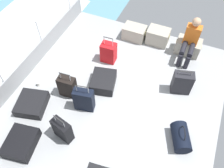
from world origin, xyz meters
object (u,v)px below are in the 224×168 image
(cargo_crate_0, at_px, (134,33))
(suitcase_5, at_px, (103,82))
(cargo_crate_2, at_px, (188,46))
(duffel_bag, at_px, (181,137))
(paper_cup, at_px, (39,84))
(suitcase_2, at_px, (182,83))
(suitcase_0, at_px, (62,130))
(suitcase_8, at_px, (84,100))
(suitcase_7, at_px, (21,143))
(passenger_seated, at_px, (191,40))
(suitcase_6, at_px, (67,87))
(suitcase_1, at_px, (109,52))
(suitcase_4, at_px, (32,104))
(cargo_crate_1, at_px, (158,36))

(cargo_crate_0, distance_m, suitcase_5, 1.78)
(cargo_crate_2, xyz_separation_m, duffel_bag, (0.40, -2.47, -0.02))
(paper_cup, bearing_deg, suitcase_2, 20.65)
(suitcase_0, bearing_deg, suitcase_8, 84.99)
(cargo_crate_2, distance_m, suitcase_7, 4.40)
(passenger_seated, height_order, suitcase_6, passenger_seated)
(suitcase_6, height_order, paper_cup, suitcase_6)
(cargo_crate_0, height_order, suitcase_5, cargo_crate_0)
(suitcase_1, xyz_separation_m, suitcase_5, (0.21, -0.77, -0.13))
(suitcase_0, distance_m, suitcase_6, 1.01)
(suitcase_1, distance_m, suitcase_5, 0.80)
(cargo_crate_0, xyz_separation_m, suitcase_5, (-0.09, -1.78, -0.05))
(suitcase_2, xyz_separation_m, suitcase_6, (-2.22, -1.06, -0.02))
(cargo_crate_0, xyz_separation_m, passenger_seated, (1.42, -0.15, 0.37))
(suitcase_2, relative_size, suitcase_5, 0.92)
(suitcase_5, xyz_separation_m, paper_cup, (-1.35, -0.58, -0.08))
(suitcase_8, bearing_deg, suitcase_5, 80.86)
(suitcase_6, bearing_deg, suitcase_7, -98.75)
(suitcase_4, xyz_separation_m, suitcase_7, (0.33, -0.81, 0.01))
(suitcase_5, bearing_deg, cargo_crate_0, 87.12)
(suitcase_7, bearing_deg, suitcase_8, 60.26)
(suitcase_4, bearing_deg, duffel_bag, 8.54)
(cargo_crate_2, height_order, suitcase_8, suitcase_8)
(suitcase_7, bearing_deg, suitcase_6, 81.25)
(suitcase_0, distance_m, suitcase_8, 0.75)
(suitcase_5, bearing_deg, suitcase_7, -112.97)
(passenger_seated, bearing_deg, suitcase_7, -123.14)
(suitcase_1, bearing_deg, cargo_crate_2, 31.40)
(cargo_crate_2, height_order, paper_cup, cargo_crate_2)
(duffel_bag, bearing_deg, cargo_crate_2, 99.15)
(suitcase_0, xyz_separation_m, suitcase_5, (0.18, 1.44, -0.14))
(suitcase_0, xyz_separation_m, suitcase_8, (0.07, 0.75, 0.02))
(suitcase_0, xyz_separation_m, paper_cup, (-1.17, 0.85, -0.21))
(cargo_crate_2, distance_m, suitcase_2, 1.28)
(suitcase_0, relative_size, suitcase_7, 0.95)
(suitcase_2, bearing_deg, duffel_bag, -76.82)
(cargo_crate_0, xyz_separation_m, suitcase_8, (-0.20, -2.47, 0.10))
(suitcase_6, bearing_deg, cargo_crate_0, 73.34)
(suitcase_0, height_order, duffel_bag, suitcase_0)
(duffel_bag, bearing_deg, cargo_crate_0, 126.65)
(passenger_seated, bearing_deg, suitcase_0, -118.72)
(suitcase_1, relative_size, duffel_bag, 1.17)
(suitcase_0, relative_size, suitcase_4, 0.92)
(passenger_seated, height_order, suitcase_1, passenger_seated)
(suitcase_6, bearing_deg, cargo_crate_2, 47.93)
(suitcase_7, bearing_deg, cargo_crate_2, 58.14)
(cargo_crate_1, relative_size, passenger_seated, 0.55)
(cargo_crate_2, xyz_separation_m, paper_cup, (-2.86, -2.40, -0.13))
(cargo_crate_1, relative_size, suitcase_7, 0.82)
(duffel_bag, bearing_deg, passenger_seated, 99.86)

